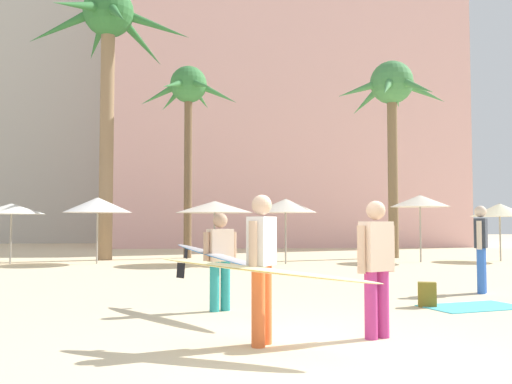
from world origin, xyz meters
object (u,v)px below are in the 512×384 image
palm_tree_left (188,98)px  cafe_umbrella_1 (500,210)px  beach_towel (473,307)px  cafe_umbrella_3 (98,205)px  person_far_right (376,263)px  cafe_umbrella_0 (286,206)px  cafe_umbrella_4 (420,201)px  person_near_right (262,265)px  palm_tree_center (108,40)px  person_mid_right (220,257)px  backpack (427,295)px  person_far_left (481,245)px  cafe_umbrella_2 (215,207)px  palm_tree_far_left (392,97)px  cafe_umbrella_5 (11,209)px

palm_tree_left → cafe_umbrella_1: (11.70, -2.91, -4.65)m
beach_towel → cafe_umbrella_3: bearing=127.3°
cafe_umbrella_3 → person_far_right: size_ratio=1.38×
cafe_umbrella_0 → person_far_right: (-0.60, -12.74, -1.09)m
cafe_umbrella_4 → person_near_right: (-7.07, -13.59, -1.27)m
beach_towel → palm_tree_center: bearing=123.0°
cafe_umbrella_0 → beach_towel: cafe_umbrella_0 is taller
cafe_umbrella_1 → person_near_right: 17.28m
cafe_umbrella_4 → person_mid_right: size_ratio=0.90×
cafe_umbrella_3 → backpack: (7.59, -10.84, -1.85)m
person_far_left → person_near_right: bearing=-103.3°
beach_towel → palm_tree_left: bearing=110.9°
person_near_right → person_far_right: size_ratio=1.48×
cafe_umbrella_2 → person_near_right: (0.40, -13.17, -1.03)m
cafe_umbrella_2 → person_far_left: cafe_umbrella_2 is taller
palm_tree_far_left → cafe_umbrella_1: palm_tree_far_left is taller
palm_tree_far_left → cafe_umbrella_1: size_ratio=3.77×
person_near_right → palm_tree_left: bearing=123.9°
person_far_right → cafe_umbrella_5: bearing=-174.1°
beach_towel → person_far_left: size_ratio=0.94×
palm_tree_far_left → person_near_right: 18.48m
palm_tree_far_left → palm_tree_left: bearing=175.7°
cafe_umbrella_5 → backpack: bearing=-46.3°
palm_tree_far_left → palm_tree_center: (-11.47, -0.36, 1.96)m
beach_towel → cafe_umbrella_0: bearing=99.9°
palm_tree_far_left → cafe_umbrella_2: bearing=-157.8°
cafe_umbrella_1 → cafe_umbrella_3: 14.73m
beach_towel → person_near_right: (-3.87, -2.82, 0.94)m
beach_towel → person_far_right: 3.54m
cafe_umbrella_2 → person_near_right: size_ratio=1.06×
palm_tree_far_left → person_far_left: (-1.99, -11.52, -5.66)m
cafe_umbrella_3 → cafe_umbrella_4: (11.55, -0.17, 0.17)m
cafe_umbrella_3 → cafe_umbrella_1: bearing=0.5°
backpack → person_mid_right: person_mid_right is taller
palm_tree_far_left → person_far_right: palm_tree_far_left is taller
beach_towel → person_near_right: 4.88m
cafe_umbrella_4 → person_far_left: cafe_umbrella_4 is taller
palm_tree_far_left → beach_towel: (-3.05, -13.34, -6.63)m
cafe_umbrella_3 → cafe_umbrella_4: 11.55m
cafe_umbrella_5 → beach_towel: 16.05m
palm_tree_center → cafe_umbrella_0: (6.62, -2.67, -6.57)m
palm_tree_left → cafe_umbrella_0: bearing=-46.1°
person_far_right → palm_tree_far_left: bearing=133.5°
palm_tree_far_left → person_far_left: size_ratio=4.55×
palm_tree_left → person_mid_right: (1.03, -14.15, -5.68)m
cafe_umbrella_5 → person_far_left: cafe_umbrella_5 is taller
cafe_umbrella_5 → backpack: size_ratio=5.43×
cafe_umbrella_5 → cafe_umbrella_2: bearing=-6.6°
person_far_right → cafe_umbrella_2: bearing=160.9°
palm_tree_center → cafe_umbrella_2: palm_tree_center is taller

